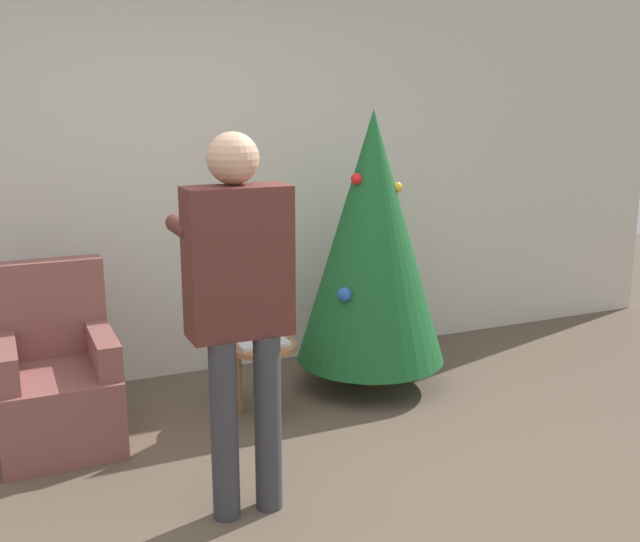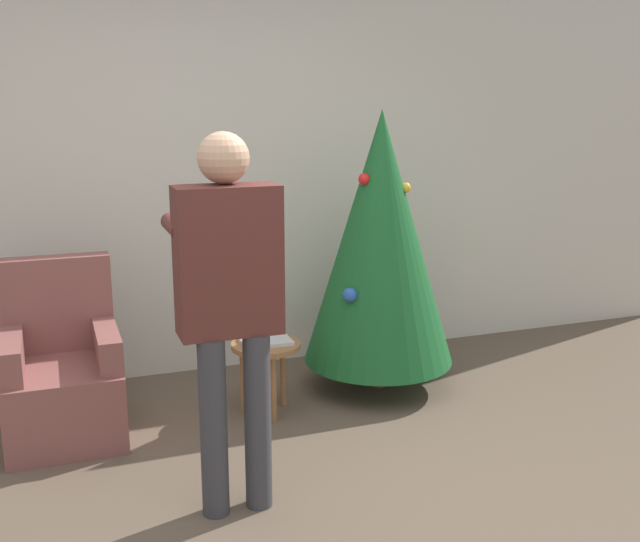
% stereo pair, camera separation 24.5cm
% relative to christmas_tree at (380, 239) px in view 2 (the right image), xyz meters
% --- Properties ---
extents(wall_back, '(8.00, 0.06, 2.70)m').
position_rel_christmas_tree_xyz_m(wall_back, '(-1.05, 0.72, 0.39)').
color(wall_back, beige).
rests_on(wall_back, ground_plane).
extents(christmas_tree, '(0.94, 0.94, 1.75)m').
position_rel_christmas_tree_xyz_m(christmas_tree, '(0.00, 0.00, 0.00)').
color(christmas_tree, brown).
rests_on(christmas_tree, ground_plane).
extents(armchair, '(0.60, 0.69, 0.95)m').
position_rel_christmas_tree_xyz_m(armchair, '(-1.90, -0.04, -0.63)').
color(armchair, brown).
rests_on(armchair, ground_plane).
extents(person_standing, '(0.46, 0.57, 1.67)m').
position_rel_christmas_tree_xyz_m(person_standing, '(-1.20, -1.08, 0.04)').
color(person_standing, '#38383D').
rests_on(person_standing, ground_plane).
extents(side_stool, '(0.40, 0.40, 0.43)m').
position_rel_christmas_tree_xyz_m(side_stool, '(-0.78, -0.15, -0.60)').
color(side_stool, olive).
rests_on(side_stool, ground_plane).
extents(laptop, '(0.29, 0.21, 0.02)m').
position_rel_christmas_tree_xyz_m(laptop, '(-0.78, -0.15, -0.52)').
color(laptop, silver).
rests_on(laptop, side_stool).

